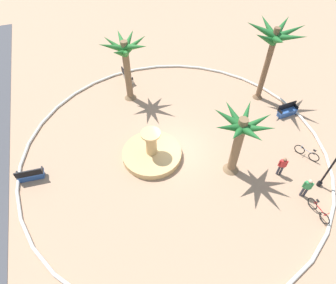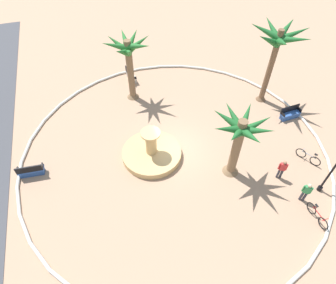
% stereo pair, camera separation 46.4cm
% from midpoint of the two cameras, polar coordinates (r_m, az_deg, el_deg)
% --- Properties ---
extents(ground_plane, '(80.00, 80.00, 0.00)m').
position_cam_midpoint_polar(ground_plane, '(19.90, 2.02, -1.63)').
color(ground_plane, tan).
extents(plaza_curb, '(20.76, 20.76, 0.20)m').
position_cam_midpoint_polar(plaza_curb, '(19.83, 2.03, -1.44)').
color(plaza_curb, silver).
rests_on(plaza_curb, ground).
extents(fountain, '(3.99, 3.99, 2.26)m').
position_cam_midpoint_polar(fountain, '(19.34, -2.57, -2.14)').
color(fountain, tan).
rests_on(fountain, ground).
extents(palm_tree_near_fountain, '(4.21, 4.24, 6.24)m').
position_cam_midpoint_polar(palm_tree_near_fountain, '(22.59, 21.48, 17.55)').
color(palm_tree_near_fountain, brown).
rests_on(palm_tree_near_fountain, ground).
extents(palm_tree_by_curb, '(3.65, 3.59, 4.73)m').
position_cam_midpoint_polar(palm_tree_by_curb, '(16.71, 14.80, 1.36)').
color(palm_tree_by_curb, brown).
rests_on(palm_tree_by_curb, ground).
extents(palm_tree_mid_plaza, '(3.62, 3.68, 5.28)m').
position_cam_midpoint_polar(palm_tree_mid_plaza, '(22.10, -7.25, 16.80)').
color(palm_tree_mid_plaza, brown).
rests_on(palm_tree_mid_plaza, ground).
extents(bench_east, '(0.58, 1.62, 1.00)m').
position_cam_midpoint_polar(bench_east, '(23.95, 23.56, 5.07)').
color(bench_east, '#335BA8').
rests_on(bench_east, ground).
extents(bench_west, '(0.64, 1.64, 1.00)m').
position_cam_midpoint_polar(bench_west, '(20.20, -24.91, -5.26)').
color(bench_west, '#335BA8').
rests_on(bench_west, ground).
extents(bench_north, '(1.65, 0.67, 1.00)m').
position_cam_midpoint_polar(bench_north, '(26.05, -6.84, 12.84)').
color(bench_north, beige).
rests_on(bench_north, ground).
extents(lamppost, '(0.32, 0.32, 4.08)m').
position_cam_midpoint_polar(lamppost, '(18.63, 30.91, -4.12)').
color(lamppost, black).
rests_on(lamppost, ground).
extents(bicycle_red_frame, '(1.55, 0.85, 0.94)m').
position_cam_midpoint_polar(bicycle_red_frame, '(21.25, 26.62, -2.67)').
color(bicycle_red_frame, black).
rests_on(bicycle_red_frame, ground).
extents(bicycle_by_lamppost, '(1.72, 0.44, 0.94)m').
position_cam_midpoint_polar(bicycle_by_lamppost, '(18.73, 28.15, -12.74)').
color(bicycle_by_lamppost, black).
rests_on(bicycle_by_lamppost, ground).
extents(person_cyclist_helmet, '(0.37, 0.44, 1.60)m').
position_cam_midpoint_polar(person_cyclist_helmet, '(18.72, 26.39, -8.79)').
color(person_cyclist_helmet, '#33333D').
rests_on(person_cyclist_helmet, ground).
extents(person_cyclist_photo, '(0.34, 0.47, 1.61)m').
position_cam_midpoint_polar(person_cyclist_photo, '(19.18, 22.35, -4.94)').
color(person_cyclist_photo, '#33333D').
rests_on(person_cyclist_photo, ground).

